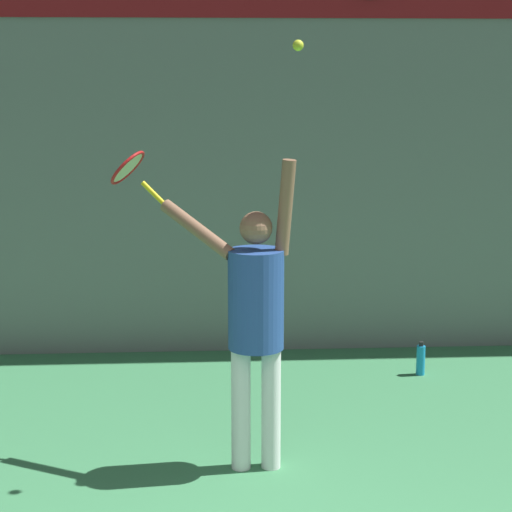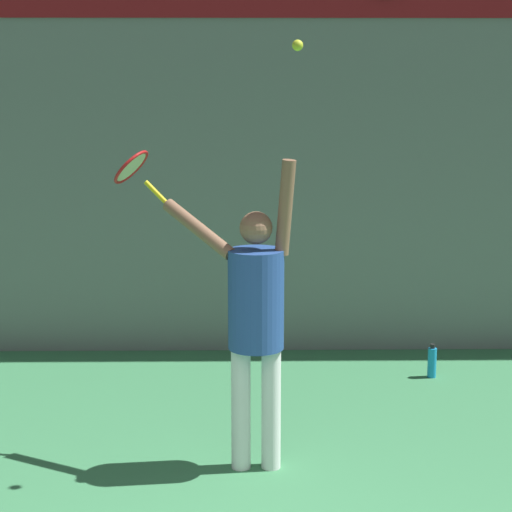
{
  "view_description": "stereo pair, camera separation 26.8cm",
  "coord_description": "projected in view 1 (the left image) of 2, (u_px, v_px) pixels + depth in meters",
  "views": [
    {
      "loc": [
        -0.33,
        -3.24,
        2.65
      ],
      "look_at": [
        0.03,
        2.64,
        1.47
      ],
      "focal_mm": 65.0,
      "sensor_mm": 36.0,
      "label": 1
    },
    {
      "loc": [
        -0.06,
        -3.25,
        2.65
      ],
      "look_at": [
        0.03,
        2.64,
        1.47
      ],
      "focal_mm": 65.0,
      "sensor_mm": 36.0,
      "label": 2
    }
  ],
  "objects": [
    {
      "name": "back_wall",
      "position": [
        235.0,
        87.0,
        8.47
      ],
      "size": [
        18.0,
        0.1,
        5.0
      ],
      "color": "slate",
      "rests_on": "ground_plane"
    },
    {
      "name": "water_bottle",
      "position": [
        421.0,
        360.0,
        8.18
      ],
      "size": [
        0.08,
        0.08,
        0.3
      ],
      "color": "#198CCC",
      "rests_on": "ground_plane"
    },
    {
      "name": "tennis_racket",
      "position": [
        130.0,
        170.0,
        6.28
      ],
      "size": [
        0.43,
        0.37,
        0.38
      ],
      "color": "yellow"
    },
    {
      "name": "tennis_player",
      "position": [
        255.0,
        312.0,
        6.08
      ],
      "size": [
        0.91,
        0.58,
        2.1
      ],
      "color": "white",
      "rests_on": "ground_plane"
    },
    {
      "name": "tennis_ball",
      "position": [
        298.0,
        45.0,
        5.67
      ],
      "size": [
        0.07,
        0.07,
        0.07
      ],
      "color": "#CCDB2D"
    }
  ]
}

